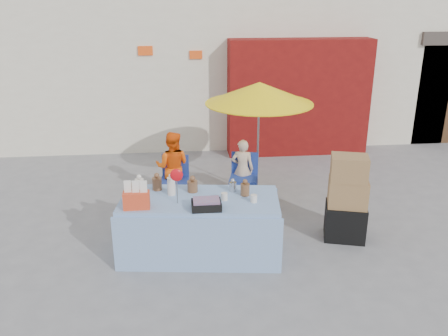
{
  "coord_description": "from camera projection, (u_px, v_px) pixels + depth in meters",
  "views": [
    {
      "loc": [
        -0.59,
        -6.21,
        3.54
      ],
      "look_at": [
        0.12,
        0.6,
        1.0
      ],
      "focal_mm": 38.0,
      "sensor_mm": 36.0,
      "label": 1
    }
  ],
  "objects": [
    {
      "name": "chair_right",
      "position": [
        243.0,
        187.0,
        8.51
      ],
      "size": [
        0.58,
        0.57,
        0.85
      ],
      "rotation": [
        0.0,
        0.0,
        -0.23
      ],
      "color": "navy",
      "rests_on": "ground"
    },
    {
      "name": "vendor_beige",
      "position": [
        242.0,
        169.0,
        8.54
      ],
      "size": [
        0.45,
        0.35,
        1.1
      ],
      "primitive_type": "imported",
      "rotation": [
        0.0,
        0.0,
        2.91
      ],
      "color": "beige",
      "rests_on": "ground"
    },
    {
      "name": "umbrella",
      "position": [
        259.0,
        93.0,
        8.24
      ],
      "size": [
        1.9,
        1.9,
        2.09
      ],
      "color": "gray",
      "rests_on": "ground"
    },
    {
      "name": "market_table",
      "position": [
        199.0,
        225.0,
        6.71
      ],
      "size": [
        2.35,
        1.32,
        1.36
      ],
      "rotation": [
        0.0,
        0.0,
        -0.12
      ],
      "color": "#87A5D8",
      "rests_on": "ground"
    },
    {
      "name": "ground",
      "position": [
        220.0,
        245.0,
        7.08
      ],
      "size": [
        80.0,
        80.0,
        0.0
      ],
      "primitive_type": "plane",
      "color": "slate",
      "rests_on": "ground"
    },
    {
      "name": "vendor_orange",
      "position": [
        173.0,
        167.0,
        8.38
      ],
      "size": [
        0.72,
        0.62,
        1.28
      ],
      "primitive_type": "imported",
      "rotation": [
        0.0,
        0.0,
        2.91
      ],
      "color": "#FF5C0D",
      "rests_on": "ground"
    },
    {
      "name": "backdrop",
      "position": [
        212.0,
        9.0,
        13.06
      ],
      "size": [
        14.0,
        8.0,
        7.8
      ],
      "color": "silver",
      "rests_on": "ground"
    },
    {
      "name": "chair_left",
      "position": [
        174.0,
        190.0,
        8.39
      ],
      "size": [
        0.58,
        0.57,
        0.85
      ],
      "rotation": [
        0.0,
        0.0,
        -0.23
      ],
      "color": "navy",
      "rests_on": "ground"
    },
    {
      "name": "box_stack",
      "position": [
        347.0,
        201.0,
        7.08
      ],
      "size": [
        0.71,
        0.64,
        1.33
      ],
      "rotation": [
        0.0,
        0.0,
        -0.28
      ],
      "color": "black",
      "rests_on": "ground"
    },
    {
      "name": "tarp_bundle",
      "position": [
        169.0,
        240.0,
        6.96
      ],
      "size": [
        0.71,
        0.63,
        0.26
      ],
      "primitive_type": "ellipsoid",
      "rotation": [
        0.0,
        0.0,
        0.33
      ],
      "color": "yellow",
      "rests_on": "ground"
    }
  ]
}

